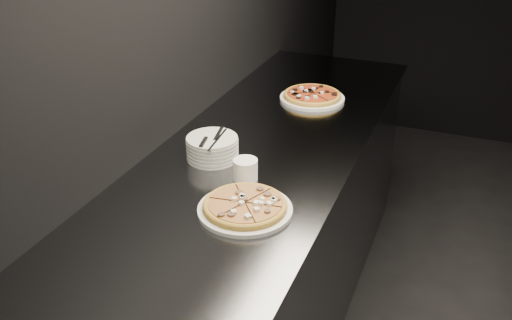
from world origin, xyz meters
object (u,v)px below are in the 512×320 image
at_px(counter, 262,242).
at_px(pizza_tomato, 312,96).
at_px(plate_stack, 212,148).
at_px(cutlery, 212,139).
at_px(ramekin, 245,169).
at_px(pizza_mushroom, 245,207).

distance_m(counter, pizza_tomato, 0.72).
bearing_deg(pizza_tomato, counter, -93.97).
xyz_separation_m(plate_stack, cutlery, (0.01, -0.01, 0.05)).
relative_size(plate_stack, ramekin, 2.23).
relative_size(pizza_mushroom, cutlery, 1.48).
distance_m(counter, ramekin, 0.57).
relative_size(plate_stack, cutlery, 0.93).
bearing_deg(ramekin, cutlery, 152.83).
relative_size(cutlery, ramekin, 2.39).
height_order(plate_stack, cutlery, cutlery).
relative_size(pizza_mushroom, plate_stack, 1.59).
relative_size(counter, pizza_tomato, 7.00).
distance_m(plate_stack, ramekin, 0.20).
xyz_separation_m(counter, ramekin, (0.04, -0.27, 0.50)).
relative_size(counter, plate_stack, 12.89).
height_order(counter, pizza_tomato, pizza_tomato).
relative_size(counter, cutlery, 11.99).
bearing_deg(ramekin, plate_stack, 150.15).
xyz_separation_m(counter, pizza_mushroom, (0.12, -0.46, 0.48)).
relative_size(pizza_tomato, ramekin, 4.10).
distance_m(pizza_tomato, cutlery, 0.74).
xyz_separation_m(pizza_mushroom, ramekin, (-0.08, 0.19, 0.02)).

